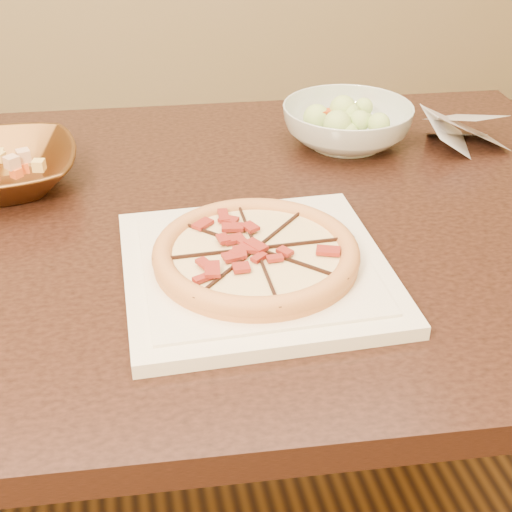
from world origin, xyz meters
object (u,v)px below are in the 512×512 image
Objects in this scene: plate at (256,269)px; salad_bowl at (347,125)px; dining_table at (167,275)px; pizza at (256,253)px.

salad_bowl is (0.24, 0.37, 0.02)m from plate.
plate is 1.47× the size of salad_bowl.
dining_table is 5.78× the size of pizza.
plate is at bearing -122.95° from salad_bowl.
plate reaches higher than dining_table.
pizza is (-0.00, 0.00, 0.02)m from plate.
plate is at bearing -13.67° from pizza.
plate is at bearing -60.46° from dining_table.
dining_table is 6.63× the size of salad_bowl.
plate is (0.10, -0.18, 0.11)m from dining_table.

